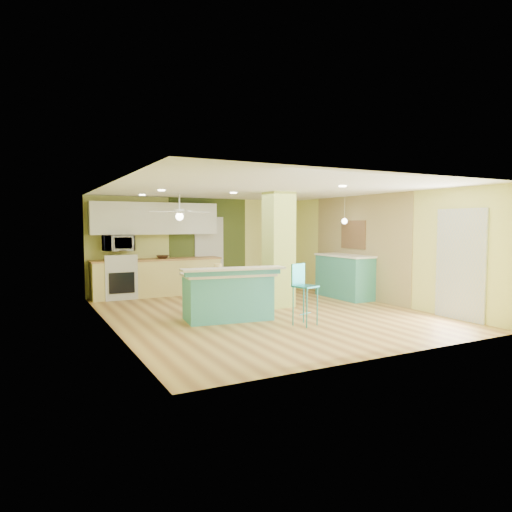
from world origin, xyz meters
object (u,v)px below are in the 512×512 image
Objects in this scene: canister at (218,268)px; fruit_bowl at (163,257)px; side_counter at (345,276)px; bar_stool at (302,284)px; peninsula at (228,295)px.

fruit_bowl is at bearing 92.73° from canister.
bar_stool is at bearing -141.78° from side_counter.
peninsula is 5.98× the size of fruit_bowl.
bar_stool is 6.69× the size of canister.
bar_stool reaches higher than side_counter.
fruit_bowl is (-1.26, 4.47, 0.24)m from bar_stool.
side_counter is at bearing -31.89° from fruit_bowl.
side_counter reaches higher than peninsula.
bar_stool is at bearing -38.22° from peninsula.
bar_stool reaches higher than canister.
canister is (-3.72, -0.82, 0.43)m from side_counter.
fruit_bowl is (-3.87, 2.41, 0.45)m from side_counter.
peninsula is at bearing -63.57° from canister.
fruit_bowl is (-0.26, 3.45, 0.51)m from peninsula.
side_counter is at bearing 23.50° from peninsula.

